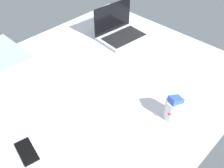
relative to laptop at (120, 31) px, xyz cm
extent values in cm
cube|color=#B7BCC6|center=(-53.86, -23.90, -13.41)|extent=(180.00, 140.00, 18.00)
cube|color=#B7BABC|center=(-0.28, -3.03, -3.41)|extent=(34.96, 25.91, 2.00)
cube|color=black|center=(-0.41, -4.52, -2.21)|extent=(30.43, 19.57, 0.40)
cube|color=black|center=(0.72, 7.92, 8.09)|extent=(32.95, 4.00, 21.00)
cylinder|color=silver|center=(-38.70, -72.34, 1.09)|extent=(9.00, 9.00, 11.00)
cube|color=blue|center=(-38.97, -72.23, -0.90)|extent=(5.98, 5.81, 4.83)
cube|color=red|center=(-40.50, -72.59, 1.71)|extent=(6.98, 6.41, 6.04)
cube|color=red|center=(-39.03, -71.84, 4.32)|extent=(7.06, 8.19, 6.79)
cube|color=blue|center=(-38.79, -72.40, 6.94)|extent=(8.19, 7.46, 5.68)
cube|color=black|center=(-101.73, -37.80, -4.01)|extent=(9.32, 15.03, 0.80)
camera|label=1|loc=(-122.77, -111.43, 94.24)|focal=41.22mm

